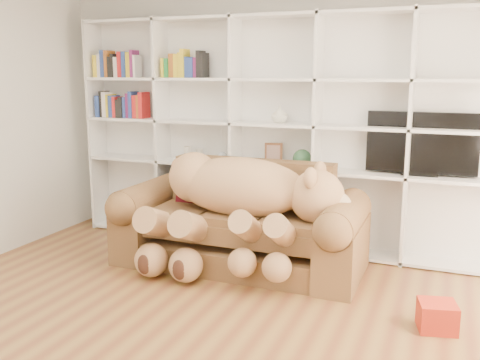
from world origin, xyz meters
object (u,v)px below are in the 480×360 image
at_px(gift_box, 437,316).
at_px(teddy_bear, 238,200).
at_px(tv, 422,144).
at_px(sofa, 241,227).

bearing_deg(gift_box, teddy_bear, 163.24).
distance_m(gift_box, tv, 1.79).
distance_m(sofa, teddy_bear, 0.38).
relative_size(gift_box, tv, 0.26).
xyz_separation_m(gift_box, tv, (-0.26, 1.43, 1.06)).
bearing_deg(tv, sofa, -155.72).
bearing_deg(teddy_bear, tv, 29.35).
distance_m(sofa, tv, 1.88).
xyz_separation_m(teddy_bear, gift_box, (1.76, -0.53, -0.59)).
bearing_deg(teddy_bear, gift_box, -18.20).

